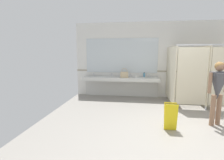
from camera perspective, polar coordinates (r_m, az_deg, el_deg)
ground_plane at (r=4.58m, az=22.69°, el=-15.19°), size 7.30×6.58×0.10m
wall_back at (r=7.19m, az=17.36°, el=6.37°), size 7.30×0.12×2.99m
wall_back_tile_band at (r=7.16m, az=17.27°, el=2.79°), size 7.30×0.01×0.06m
vanity_counter at (r=6.93m, az=2.91°, el=-0.67°), size 3.02×0.57×0.94m
mirror_panel at (r=7.05m, az=3.13°, el=8.13°), size 2.92×0.02×1.39m
bathroom_stalls at (r=6.46m, az=27.93°, el=1.65°), size 2.02×1.54×2.04m
person_standing at (r=4.84m, az=31.92°, el=-1.75°), size 0.52×0.52×1.57m
handbag at (r=6.65m, az=4.17°, el=1.86°), size 0.30×0.15×0.38m
soap_dispenser at (r=6.96m, az=10.72°, el=1.71°), size 0.07×0.07×0.20m
paper_cup at (r=6.73m, az=8.21°, el=1.15°), size 0.07×0.07×0.08m
wet_floor_sign at (r=4.24m, az=19.03°, el=-11.44°), size 0.28×0.19×0.64m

